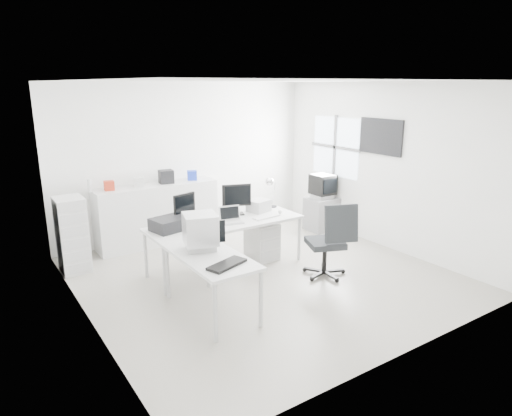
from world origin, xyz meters
TOP-DOWN VIEW (x-y plane):
  - floor at (0.00, 0.00)m, footprint 5.00×5.00m
  - ceiling at (0.00, 0.00)m, footprint 5.00×5.00m
  - back_wall at (0.00, 2.50)m, footprint 5.00×0.02m
  - left_wall at (-2.50, 0.00)m, footprint 0.02×5.00m
  - right_wall at (2.50, 0.00)m, footprint 0.02×5.00m
  - window at (2.48, 1.20)m, footprint 0.02×1.20m
  - wall_picture at (2.47, 0.10)m, footprint 0.04×0.90m
  - main_desk at (-0.31, 0.56)m, footprint 2.40×0.80m
  - side_desk at (-1.16, -0.54)m, footprint 0.70×1.40m
  - drawer_pedestal at (0.39, 0.61)m, footprint 0.40×0.50m
  - inkjet_printer at (-1.16, 0.66)m, footprint 0.57×0.48m
  - lcd_monitor_small at (-0.86, 0.81)m, footprint 0.42×0.30m
  - lcd_monitor_large at (0.04, 0.81)m, footprint 0.50×0.32m
  - laptop at (-0.26, 0.46)m, footprint 0.34×0.35m
  - white_keyboard at (0.34, 0.41)m, footprint 0.48×0.20m
  - white_mouse at (0.64, 0.46)m, footprint 0.07×0.07m
  - laser_printer at (0.44, 0.78)m, footprint 0.39×0.36m
  - desk_lamp at (0.79, 0.86)m, footprint 0.17×0.17m
  - crt_monitor at (-1.16, -0.29)m, footprint 0.55×0.55m
  - black_keyboard at (-1.16, -0.94)m, footprint 0.54×0.35m
  - office_chair at (0.76, -0.49)m, footprint 0.85×0.85m
  - tv_cabinet at (2.22, 1.22)m, footprint 0.58×0.48m
  - crt_tv at (2.22, 1.22)m, footprint 0.50×0.48m
  - sideboard at (-0.74, 2.24)m, footprint 2.14×0.54m
  - clutter_box_a at (-1.54, 2.24)m, footprint 0.17×0.16m
  - clutter_box_b at (-1.04, 2.24)m, footprint 0.20×0.19m
  - clutter_box_c at (-0.54, 2.24)m, footprint 0.26×0.24m
  - clutter_box_d at (-0.04, 2.24)m, footprint 0.22×0.21m
  - clutter_bottle at (-1.84, 2.28)m, footprint 0.07×0.07m
  - filing_cabinet at (-2.28, 1.76)m, footprint 0.40×0.48m

SIDE VIEW (x-z plane):
  - floor at x=0.00m, z-range -0.01..0.01m
  - drawer_pedestal at x=0.39m, z-range 0.00..0.60m
  - tv_cabinet at x=2.22m, z-range 0.00..0.63m
  - main_desk at x=-0.31m, z-range 0.00..0.75m
  - side_desk at x=-1.16m, z-range 0.00..0.75m
  - sideboard at x=-0.74m, z-range 0.00..1.07m
  - office_chair at x=0.76m, z-range 0.00..1.13m
  - filing_cabinet at x=-2.28m, z-range 0.00..1.15m
  - white_keyboard at x=0.34m, z-range 0.75..0.77m
  - black_keyboard at x=-1.16m, z-range 0.75..0.78m
  - white_mouse at x=0.64m, z-range 0.75..0.82m
  - inkjet_printer at x=-1.16m, z-range 0.75..0.93m
  - laser_printer at x=0.44m, z-range 0.75..0.94m
  - laptop at x=-0.26m, z-range 0.75..0.94m
  - crt_tv at x=2.22m, z-range 0.63..1.08m
  - lcd_monitor_small at x=-0.86m, z-range 0.75..1.22m
  - desk_lamp at x=0.79m, z-range 0.75..1.22m
  - lcd_monitor_large at x=0.04m, z-range 0.75..1.23m
  - crt_monitor at x=-1.16m, z-range 0.75..1.26m
  - clutter_box_a at x=-1.54m, z-range 1.07..1.23m
  - clutter_box_b at x=-1.04m, z-range 1.07..1.23m
  - clutter_box_d at x=-0.04m, z-range 1.07..1.24m
  - clutter_bottle at x=-1.84m, z-range 1.07..1.29m
  - clutter_box_c at x=-0.54m, z-range 1.07..1.30m
  - back_wall at x=0.00m, z-range 0.00..2.80m
  - left_wall at x=-2.50m, z-range 0.00..2.80m
  - right_wall at x=2.50m, z-range 0.00..2.80m
  - window at x=2.48m, z-range 1.05..2.15m
  - wall_picture at x=2.47m, z-range 1.60..2.20m
  - ceiling at x=0.00m, z-range 2.79..2.80m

